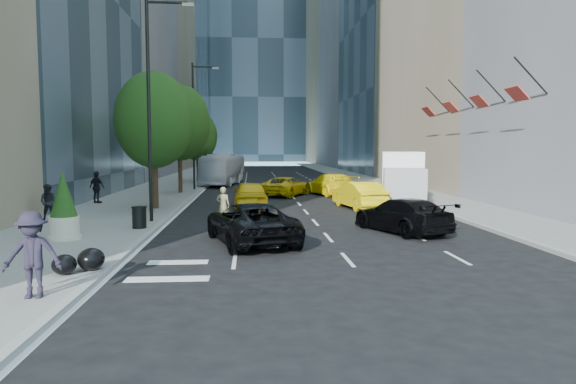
{
  "coord_description": "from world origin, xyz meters",
  "views": [
    {
      "loc": [
        -1.99,
        -19.5,
        3.46
      ],
      "look_at": [
        -0.41,
        2.08,
        1.6
      ],
      "focal_mm": 32.0,
      "sensor_mm": 36.0,
      "label": 1
    }
  ],
  "objects": [
    {
      "name": "tree_mid",
      "position": [
        -7.2,
        19.0,
        5.32
      ],
      "size": [
        4.5,
        4.5,
        7.99
      ],
      "color": "black",
      "rests_on": "sidewalk_left"
    },
    {
      "name": "box_truck",
      "position": [
        7.27,
        11.3,
        1.64
      ],
      "size": [
        3.89,
        7.11,
        3.22
      ],
      "rotation": [
        0.0,
        0.0,
        -0.23
      ],
      "color": "white",
      "rests_on": "ground"
    },
    {
      "name": "taxi_a",
      "position": [
        -2.0,
        9.93,
        0.8
      ],
      "size": [
        2.04,
        4.73,
        1.59
      ],
      "primitive_type": "imported",
      "rotation": [
        0.0,
        0.0,
        3.18
      ],
      "color": "#E9B70C",
      "rests_on": "ground"
    },
    {
      "name": "black_sedan_lincoln",
      "position": [
        -2.0,
        -1.0,
        0.74
      ],
      "size": [
        3.79,
        5.81,
        1.49
      ],
      "primitive_type": "imported",
      "rotation": [
        0.0,
        0.0,
        3.41
      ],
      "color": "black",
      "rests_on": "ground"
    },
    {
      "name": "ground",
      "position": [
        0.0,
        0.0,
        0.0
      ],
      "size": [
        160.0,
        160.0,
        0.0
      ],
      "primitive_type": "plane",
      "color": "black",
      "rests_on": "ground"
    },
    {
      "name": "tree_near",
      "position": [
        -7.2,
        9.0,
        4.97
      ],
      "size": [
        4.2,
        4.2,
        7.46
      ],
      "color": "black",
      "rests_on": "sidewalk_left"
    },
    {
      "name": "lamp_near",
      "position": [
        -6.32,
        4.0,
        5.81
      ],
      "size": [
        2.13,
        0.22,
        10.0
      ],
      "color": "black",
      "rests_on": "sidewalk_left"
    },
    {
      "name": "tower_left_end",
      "position": [
        -22.0,
        92.0,
        30.0
      ],
      "size": [
        20.0,
        28.0,
        60.0
      ],
      "primitive_type": "cube",
      "color": "#293740",
      "rests_on": "ground"
    },
    {
      "name": "trash_can",
      "position": [
        -6.6,
        1.93,
        0.58
      ],
      "size": [
        0.57,
        0.57,
        0.86
      ],
      "primitive_type": "cylinder",
      "color": "black",
      "rests_on": "sidewalk_left"
    },
    {
      "name": "sidewalk_right",
      "position": [
        10.0,
        30.0,
        0.07
      ],
      "size": [
        4.0,
        120.0,
        0.15
      ],
      "primitive_type": "cube",
      "color": "slate",
      "rests_on": "ground"
    },
    {
      "name": "skateboarder",
      "position": [
        -3.2,
        3.0,
        0.83
      ],
      "size": [
        0.64,
        0.46,
        1.66
      ],
      "primitive_type": "imported",
      "rotation": [
        0.0,
        0.0,
        3.03
      ],
      "color": "olive",
      "rests_on": "ground"
    },
    {
      "name": "tree_far",
      "position": [
        -7.2,
        32.0,
        4.62
      ],
      "size": [
        3.9,
        3.9,
        6.92
      ],
      "color": "black",
      "rests_on": "sidewalk_left"
    },
    {
      "name": "tower_right_far",
      "position": [
        22.0,
        98.0,
        25.0
      ],
      "size": [
        20.0,
        24.0,
        50.0
      ],
      "primitive_type": "cube",
      "color": "#746C50",
      "rests_on": "ground"
    },
    {
      "name": "sidewalk_left",
      "position": [
        -9.0,
        30.0,
        0.07
      ],
      "size": [
        6.0,
        120.0,
        0.15
      ],
      "primitive_type": "cube",
      "color": "slate",
      "rests_on": "ground"
    },
    {
      "name": "taxi_b",
      "position": [
        4.2,
        9.31,
        0.78
      ],
      "size": [
        2.46,
        4.95,
        1.56
      ],
      "primitive_type": "imported",
      "rotation": [
        0.0,
        0.0,
        3.32
      ],
      "color": "#DDC10B",
      "rests_on": "ground"
    },
    {
      "name": "black_sedan_mercedes",
      "position": [
        4.2,
        1.0,
        0.71
      ],
      "size": [
        3.61,
        5.29,
        1.42
      ],
      "primitive_type": "imported",
      "rotation": [
        0.0,
        0.0,
        3.51
      ],
      "color": "black",
      "rests_on": "ground"
    },
    {
      "name": "planter_shrub",
      "position": [
        -8.76,
        -0.5,
        1.34
      ],
      "size": [
        1.04,
        1.04,
        2.5
      ],
      "color": "beige",
      "rests_on": "sidewalk_left"
    },
    {
      "name": "taxi_c",
      "position": [
        0.5,
        17.33,
        0.7
      ],
      "size": [
        4.22,
        5.53,
        1.4
      ],
      "primitive_type": "imported",
      "rotation": [
        0.0,
        0.0,
        2.71
      ],
      "color": "gold",
      "rests_on": "ground"
    },
    {
      "name": "facade_flags",
      "position": [
        10.64,
        10.0,
        6.18
      ],
      "size": [
        1.85,
        13.3,
        2.05
      ],
      "color": "black",
      "rests_on": "ground"
    },
    {
      "name": "pedestrian_b",
      "position": [
        -11.2,
        11.93,
        1.11
      ],
      "size": [
        1.21,
        0.99,
        1.93
      ],
      "primitive_type": "imported",
      "rotation": [
        0.0,
        0.0,
        2.6
      ],
      "color": "black",
      "rests_on": "sidewalk_left"
    },
    {
      "name": "taxi_d",
      "position": [
        3.88,
        17.7,
        0.8
      ],
      "size": [
        3.57,
        5.9,
        1.6
      ],
      "primitive_type": "imported",
      "rotation": [
        0.0,
        0.0,
        3.4
      ],
      "color": "yellow",
      "rests_on": "ground"
    },
    {
      "name": "lamp_far",
      "position": [
        -6.32,
        22.0,
        5.81
      ],
      "size": [
        2.13,
        0.22,
        10.0
      ],
      "color": "black",
      "rests_on": "sidewalk_left"
    },
    {
      "name": "pedestrian_a",
      "position": [
        -11.2,
        4.51,
        0.98
      ],
      "size": [
        0.83,
        0.66,
        1.66
      ],
      "primitive_type": "imported",
      "rotation": [
        0.0,
        0.0,
        0.04
      ],
      "color": "black",
      "rests_on": "sidewalk_left"
    },
    {
      "name": "garbage_bags",
      "position": [
        -6.54,
        -5.64,
        0.44
      ],
      "size": [
        1.23,
        1.18,
        0.61
      ],
      "color": "black",
      "rests_on": "sidewalk_left"
    },
    {
      "name": "city_bus",
      "position": [
        -4.55,
        29.19,
        1.45
      ],
      "size": [
        3.88,
        10.66,
        2.9
      ],
      "primitive_type": "imported",
      "rotation": [
        0.0,
        0.0,
        -0.14
      ],
      "color": "silver",
      "rests_on": "ground"
    },
    {
      "name": "pedestrian_c",
      "position": [
        -6.8,
        -8.0,
        1.11
      ],
      "size": [
        1.3,
        0.82,
        1.93
      ],
      "primitive_type": "imported",
      "rotation": [
        0.0,
        0.0,
        0.08
      ],
      "color": "black",
      "rests_on": "sidewalk_left"
    },
    {
      "name": "traffic_signal",
      "position": [
        -6.4,
        40.0,
        4.23
      ],
      "size": [
        2.48,
        0.53,
        5.2
      ],
      "color": "black",
      "rests_on": "sidewalk_left"
    }
  ]
}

